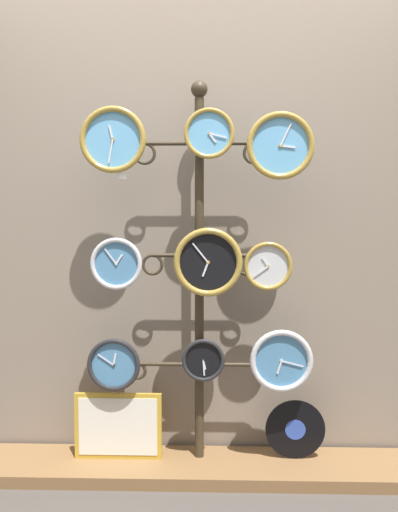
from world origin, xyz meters
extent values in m
cube|color=gray|center=(0.00, 0.57, 1.40)|extent=(4.40, 0.04, 2.80)
cube|color=brown|center=(0.00, 0.35, 0.03)|extent=(2.20, 0.36, 0.06)
cylinder|color=#382D1E|center=(0.00, 0.41, 0.01)|extent=(0.34, 0.34, 0.02)
cylinder|color=#382D1E|center=(0.00, 0.41, 0.94)|extent=(0.05, 0.05, 1.84)
sphere|color=#382D1E|center=(0.00, 0.41, 1.90)|extent=(0.08, 0.08, 0.08)
cylinder|color=#382D1E|center=(-0.13, 0.41, 1.64)|extent=(0.27, 0.02, 0.02)
torus|color=#382D1E|center=(-0.27, 0.41, 1.59)|extent=(0.11, 0.02, 0.11)
cylinder|color=#382D1E|center=(0.13, 0.41, 1.64)|extent=(0.27, 0.02, 0.02)
torus|color=#382D1E|center=(0.27, 0.41, 1.59)|extent=(0.11, 0.02, 0.11)
cylinder|color=#382D1E|center=(-0.12, 0.41, 1.09)|extent=(0.23, 0.02, 0.02)
torus|color=#382D1E|center=(-0.23, 0.41, 1.04)|extent=(0.11, 0.02, 0.11)
cylinder|color=#382D1E|center=(0.12, 0.41, 1.09)|extent=(0.23, 0.02, 0.02)
torus|color=#382D1E|center=(0.23, 0.41, 1.04)|extent=(0.11, 0.02, 0.11)
cylinder|color=#382D1E|center=(-0.16, 0.41, 0.54)|extent=(0.31, 0.02, 0.02)
torus|color=#382D1E|center=(-0.31, 0.41, 0.50)|extent=(0.09, 0.02, 0.09)
cylinder|color=#382D1E|center=(0.16, 0.41, 0.54)|extent=(0.31, 0.02, 0.02)
torus|color=#382D1E|center=(0.31, 0.41, 0.50)|extent=(0.09, 0.02, 0.09)
cylinder|color=#60A8DB|center=(-0.41, 0.32, 1.64)|extent=(0.29, 0.02, 0.29)
torus|color=#A58438|center=(-0.41, 0.31, 1.64)|extent=(0.32, 0.03, 0.32)
cylinder|color=#A58438|center=(-0.41, 0.31, 1.64)|extent=(0.02, 0.01, 0.02)
cube|color=silver|center=(-0.42, 0.31, 1.68)|extent=(0.03, 0.00, 0.07)
cube|color=silver|center=(-0.42, 0.30, 1.59)|extent=(0.03, 0.00, 0.11)
cylinder|color=#60A8DB|center=(0.05, 0.34, 1.67)|extent=(0.22, 0.02, 0.22)
torus|color=#A58438|center=(0.05, 0.32, 1.67)|extent=(0.24, 0.02, 0.24)
cylinder|color=#A58438|center=(0.05, 0.33, 1.67)|extent=(0.01, 0.01, 0.01)
cube|color=silver|center=(0.07, 0.32, 1.65)|extent=(0.04, 0.00, 0.05)
cube|color=silver|center=(0.09, 0.32, 1.66)|extent=(0.09, 0.00, 0.03)
cylinder|color=#60A8DB|center=(0.38, 0.31, 1.61)|extent=(0.29, 0.02, 0.29)
torus|color=#A58438|center=(0.38, 0.29, 1.61)|extent=(0.32, 0.03, 0.32)
cylinder|color=#A58438|center=(0.38, 0.29, 1.61)|extent=(0.02, 0.01, 0.02)
cube|color=silver|center=(0.42, 0.29, 1.61)|extent=(0.07, 0.00, 0.02)
cube|color=silver|center=(0.41, 0.29, 1.66)|extent=(0.05, 0.00, 0.11)
cylinder|color=#4C84B2|center=(-0.39, 0.30, 1.05)|extent=(0.23, 0.02, 0.23)
torus|color=silver|center=(-0.39, 0.29, 1.05)|extent=(0.25, 0.02, 0.25)
cylinder|color=silver|center=(-0.39, 0.29, 1.05)|extent=(0.01, 0.01, 0.01)
cube|color=silver|center=(-0.38, 0.29, 1.08)|extent=(0.04, 0.00, 0.05)
cube|color=silver|center=(-0.42, 0.29, 1.09)|extent=(0.06, 0.00, 0.08)
cylinder|color=black|center=(0.04, 0.31, 1.06)|extent=(0.30, 0.02, 0.30)
torus|color=#A58438|center=(0.04, 0.29, 1.06)|extent=(0.33, 0.03, 0.33)
cylinder|color=#A58438|center=(0.04, 0.29, 1.06)|extent=(0.02, 0.01, 0.02)
cube|color=silver|center=(0.03, 0.29, 1.03)|extent=(0.03, 0.00, 0.07)
cube|color=silver|center=(0.01, 0.29, 1.11)|extent=(0.08, 0.00, 0.10)
cylinder|color=silver|center=(0.33, 0.34, 1.04)|extent=(0.21, 0.02, 0.21)
torus|color=#A58438|center=(0.33, 0.32, 1.04)|extent=(0.24, 0.02, 0.24)
cylinder|color=#A58438|center=(0.33, 0.32, 1.04)|extent=(0.01, 0.01, 0.01)
cube|color=silver|center=(0.32, 0.32, 1.06)|extent=(0.04, 0.00, 0.05)
cube|color=silver|center=(0.30, 0.32, 1.02)|extent=(0.07, 0.00, 0.05)
cylinder|color=#4C84B2|center=(-0.42, 0.34, 0.55)|extent=(0.24, 0.02, 0.24)
torus|color=#262628|center=(-0.42, 0.32, 0.55)|extent=(0.26, 0.02, 0.26)
cylinder|color=#262628|center=(-0.42, 0.33, 0.55)|extent=(0.01, 0.01, 0.01)
cube|color=silver|center=(-0.41, 0.32, 0.58)|extent=(0.02, 0.00, 0.06)
cube|color=silver|center=(-0.46, 0.32, 0.58)|extent=(0.08, 0.00, 0.06)
cylinder|color=black|center=(0.02, 0.34, 0.58)|extent=(0.19, 0.02, 0.19)
torus|color=#262628|center=(0.02, 0.32, 0.58)|extent=(0.21, 0.02, 0.21)
cylinder|color=#262628|center=(0.02, 0.32, 0.58)|extent=(0.01, 0.01, 0.01)
cube|color=silver|center=(0.03, 0.32, 0.56)|extent=(0.02, 0.00, 0.05)
cube|color=silver|center=(0.02, 0.32, 0.54)|extent=(0.01, 0.00, 0.07)
cylinder|color=#4C84B2|center=(0.40, 0.33, 0.58)|extent=(0.28, 0.02, 0.28)
torus|color=silver|center=(0.40, 0.31, 0.58)|extent=(0.31, 0.03, 0.31)
cylinder|color=silver|center=(0.40, 0.31, 0.58)|extent=(0.02, 0.01, 0.02)
cube|color=silver|center=(0.39, 0.31, 0.55)|extent=(0.03, 0.00, 0.07)
cube|color=silver|center=(0.45, 0.31, 0.57)|extent=(0.11, 0.00, 0.03)
cylinder|color=black|center=(0.48, 0.40, 0.21)|extent=(0.30, 0.01, 0.30)
cylinder|color=#334FB2|center=(0.48, 0.39, 0.21)|extent=(0.10, 0.00, 0.10)
cube|color=gold|center=(-0.41, 0.37, 0.23)|extent=(0.44, 0.02, 0.34)
cube|color=white|center=(-0.41, 0.36, 0.23)|extent=(0.40, 0.00, 0.29)
cube|color=white|center=(-0.36, 0.31, 1.47)|extent=(0.04, 0.00, 0.03)
camera|label=1|loc=(0.07, -2.07, 1.24)|focal=35.00mm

